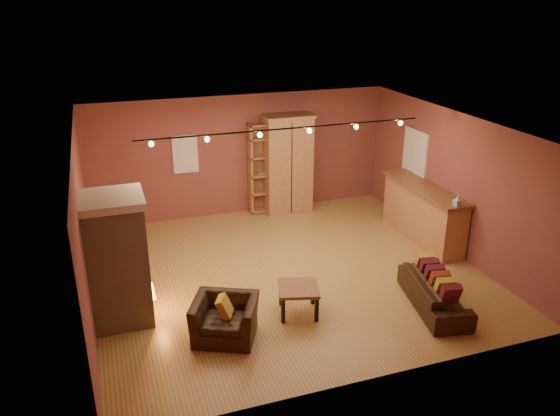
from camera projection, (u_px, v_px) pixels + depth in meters
name	position (u px, v px, depth m)	size (l,w,h in m)	color
floor	(288.00, 272.00, 10.34)	(7.00, 7.00, 0.00)	olive
ceiling	(289.00, 127.00, 9.29)	(7.00, 7.00, 0.00)	#553A1B
back_wall	(241.00, 155.00, 12.67)	(7.00, 0.02, 2.80)	brown
left_wall	(84.00, 229.00, 8.76)	(0.02, 6.50, 2.80)	brown
right_wall	(454.00, 183.00, 10.87)	(0.02, 6.50, 2.80)	brown
fireplace	(118.00, 260.00, 8.50)	(1.01, 0.98, 2.12)	tan
back_window	(185.00, 154.00, 12.20)	(0.56, 0.04, 0.86)	white
bookcase	(267.00, 167.00, 12.86)	(0.88, 0.34, 2.15)	tan
armoire	(287.00, 164.00, 12.80)	(1.15, 0.65, 2.34)	tan
bar_counter	(423.00, 213.00, 11.50)	(0.66, 2.48, 1.18)	tan
tissue_box	(457.00, 201.00, 10.25)	(0.15, 0.15, 0.23)	#84B5D3
right_window	(415.00, 152.00, 11.99)	(0.05, 0.90, 1.00)	white
loveseat	(435.00, 287.00, 9.08)	(0.85, 1.82, 0.74)	black
armchair	(225.00, 312.00, 8.27)	(1.14, 0.97, 0.84)	black
coffee_table	(298.00, 291.00, 8.87)	(0.79, 0.79, 0.49)	brown
track_rail	(285.00, 131.00, 9.51)	(5.20, 0.09, 0.13)	black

